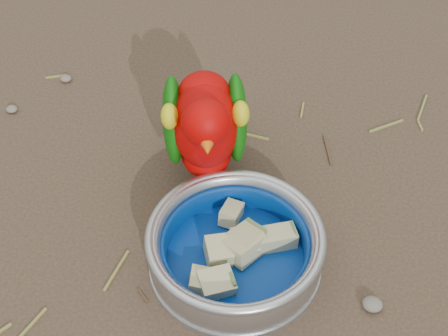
% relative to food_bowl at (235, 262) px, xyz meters
% --- Properties ---
extents(ground, '(60.00, 60.00, 0.00)m').
position_rel_food_bowl_xyz_m(ground, '(-0.09, -0.07, -0.01)').
color(ground, '#473529').
extents(food_bowl, '(0.21, 0.21, 0.02)m').
position_rel_food_bowl_xyz_m(food_bowl, '(0.00, 0.00, 0.00)').
color(food_bowl, '#B2B2BA').
rests_on(food_bowl, ground).
extents(bowl_wall, '(0.21, 0.21, 0.04)m').
position_rel_food_bowl_xyz_m(bowl_wall, '(0.00, 0.00, 0.03)').
color(bowl_wall, '#B2B2BA').
rests_on(bowl_wall, food_bowl).
extents(fruit_wedges, '(0.12, 0.12, 0.03)m').
position_rel_food_bowl_xyz_m(fruit_wedges, '(0.00, 0.00, 0.02)').
color(fruit_wedges, '#C1B681').
rests_on(fruit_wedges, food_bowl).
extents(lory_parrot, '(0.17, 0.25, 0.18)m').
position_rel_food_bowl_xyz_m(lory_parrot, '(-0.07, 0.12, 0.08)').
color(lory_parrot, '#AF0202').
rests_on(lory_parrot, ground).
extents(ground_debris, '(0.90, 0.80, 0.01)m').
position_rel_food_bowl_xyz_m(ground_debris, '(-0.08, -0.02, -0.01)').
color(ground_debris, olive).
rests_on(ground_debris, ground).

